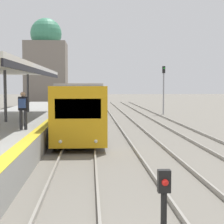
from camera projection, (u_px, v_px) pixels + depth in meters
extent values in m
cube|color=beige|center=(5.00, 68.00, 19.76)|extent=(4.00, 18.11, 0.20)
cube|color=black|center=(42.00, 73.00, 19.89)|extent=(0.08, 18.11, 0.24)
cylinder|color=#47474C|center=(5.00, 96.00, 19.87)|extent=(0.16, 0.16, 2.74)
cylinder|color=#47474C|center=(28.00, 93.00, 27.08)|extent=(0.16, 0.16, 2.74)
cylinder|color=#2D2D33|center=(21.00, 120.00, 16.40)|extent=(0.14, 0.14, 0.85)
cylinder|color=#2D2D33|center=(26.00, 120.00, 16.41)|extent=(0.14, 0.14, 0.85)
cube|color=black|center=(23.00, 104.00, 16.35)|extent=(0.40, 0.22, 0.60)
sphere|color=tan|center=(23.00, 94.00, 16.33)|extent=(0.22, 0.22, 0.22)
cube|color=#334C8E|center=(22.00, 103.00, 16.15)|extent=(0.30, 0.18, 0.40)
cube|color=gold|center=(78.00, 117.00, 16.25)|extent=(2.52, 0.70, 2.67)
cube|color=black|center=(78.00, 109.00, 15.89)|extent=(1.97, 0.04, 0.85)
sphere|color=#EFEACC|center=(60.00, 142.00, 15.94)|extent=(0.16, 0.16, 0.16)
sphere|color=#EFEACC|center=(96.00, 141.00, 16.02)|extent=(0.16, 0.16, 0.16)
cube|color=#B7B7BC|center=(82.00, 106.00, 24.48)|extent=(2.52, 15.84, 2.67)
cube|color=gray|center=(82.00, 85.00, 24.38)|extent=(2.22, 15.52, 0.12)
cube|color=black|center=(82.00, 102.00, 24.46)|extent=(2.54, 14.57, 0.69)
cylinder|color=black|center=(60.00, 136.00, 19.38)|extent=(0.12, 0.70, 0.70)
cylinder|color=black|center=(101.00, 136.00, 19.51)|extent=(0.12, 0.70, 0.70)
cylinder|color=black|center=(70.00, 118.00, 29.64)|extent=(0.12, 0.70, 0.70)
cylinder|color=black|center=(97.00, 118.00, 29.76)|extent=(0.12, 0.70, 0.70)
cube|color=#B7B7BC|center=(86.00, 98.00, 40.60)|extent=(2.52, 15.84, 2.67)
cube|color=gray|center=(85.00, 85.00, 40.50)|extent=(2.22, 15.52, 0.12)
cube|color=black|center=(86.00, 95.00, 40.58)|extent=(2.54, 14.57, 0.69)
cylinder|color=black|center=(74.00, 113.00, 35.50)|extent=(0.12, 0.70, 0.70)
cylinder|color=black|center=(96.00, 113.00, 35.63)|extent=(0.12, 0.70, 0.70)
cylinder|color=black|center=(77.00, 107.00, 45.76)|extent=(0.12, 0.70, 0.70)
cylinder|color=black|center=(95.00, 107.00, 45.88)|extent=(0.12, 0.70, 0.70)
cube|color=black|center=(164.00, 181.00, 5.91)|extent=(0.20, 0.14, 0.36)
sphere|color=red|center=(165.00, 183.00, 5.82)|extent=(0.11, 0.11, 0.11)
cylinder|color=gray|center=(164.00, 90.00, 38.00)|extent=(0.14, 0.14, 4.90)
cube|color=black|center=(164.00, 70.00, 37.85)|extent=(0.28, 0.20, 0.70)
sphere|color=green|center=(164.00, 68.00, 37.72)|extent=(0.14, 0.14, 0.14)
cube|color=slate|center=(47.00, 75.00, 52.64)|extent=(5.65, 5.65, 8.95)
sphere|color=#3D8966|center=(46.00, 34.00, 52.23)|extent=(4.35, 4.35, 4.35)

